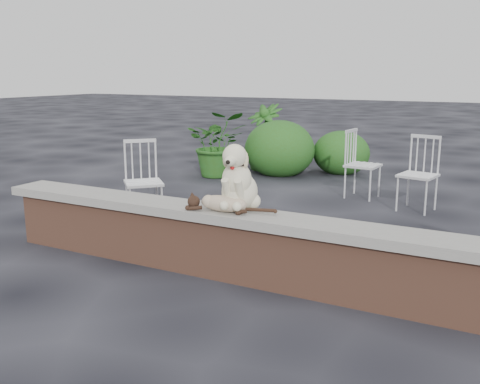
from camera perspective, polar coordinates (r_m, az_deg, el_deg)
The scene contains 11 objects.
ground at distance 4.42m, azimuth 6.95°, elevation -10.34°, with size 60.00×60.00×0.00m, color black.
brick_wall at distance 4.33m, azimuth 7.04°, elevation -7.29°, with size 6.00×0.30×0.50m, color brown.
capstone at distance 4.24m, azimuth 7.15°, elevation -3.60°, with size 6.20×0.40×0.08m, color slate.
dog at distance 4.51m, azimuth -0.04°, elevation 1.77°, with size 0.38×0.50×0.58m, color beige, non-canonical shape.
cat at distance 4.47m, azimuth -1.85°, elevation -1.12°, with size 0.91×0.22×0.15m, color tan, non-canonical shape.
chair_a at distance 6.38m, azimuth -10.15°, elevation 1.12°, with size 0.56×0.56×0.94m, color silver, non-canonical shape.
chair_e at distance 7.64m, azimuth 12.86°, elevation 2.88°, with size 0.56×0.56×0.94m, color silver, non-canonical shape.
chair_b at distance 7.08m, azimuth 18.27°, elevation 1.82°, with size 0.56×0.56×0.94m, color silver, non-canonical shape.
potted_plant_a at distance 9.00m, azimuth -2.35°, elevation 5.10°, with size 0.98×0.85×1.09m, color #265017.
potted_plant_b at distance 9.64m, azimuth 2.57°, elevation 5.82°, with size 0.66×0.66×1.17m, color #265017.
shrubbery at distance 9.31m, azimuth 5.54°, elevation 4.46°, with size 2.06×1.63×0.96m.
Camera 1 is at (1.43, -3.82, 1.71)m, focal length 40.43 mm.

